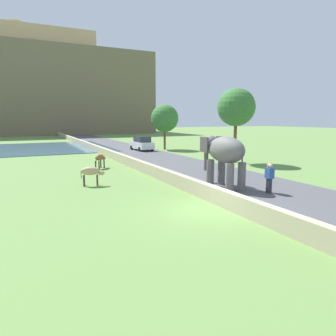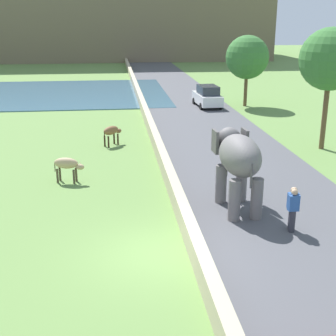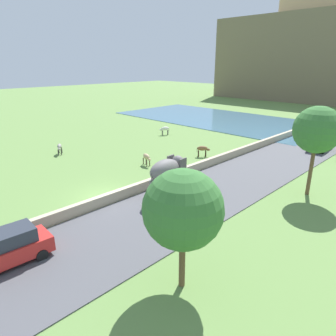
% 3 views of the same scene
% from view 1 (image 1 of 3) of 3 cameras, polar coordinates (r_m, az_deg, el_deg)
% --- Properties ---
extents(ground_plane, '(220.00, 220.00, 0.00)m').
position_cam_1_polar(ground_plane, '(13.55, 6.44, -7.90)').
color(ground_plane, '#608442').
extents(road_surface, '(7.00, 120.00, 0.06)m').
position_cam_1_polar(road_surface, '(33.38, -4.74, 2.46)').
color(road_surface, '#4C4C51').
rests_on(road_surface, ground).
extents(barrier_wall, '(0.40, 110.00, 0.78)m').
position_cam_1_polar(barrier_wall, '(30.25, -10.09, 2.33)').
color(barrier_wall, tan).
rests_on(barrier_wall, ground).
extents(hill_distant, '(64.00, 28.00, 20.85)m').
position_cam_1_polar(hill_distant, '(89.34, -25.92, 12.53)').
color(hill_distant, '#75664C').
rests_on(hill_distant, ground).
extents(fort_on_hill, '(38.44, 8.00, 7.11)m').
position_cam_1_polar(fort_on_hill, '(91.31, -26.34, 20.99)').
color(fort_on_hill, tan).
rests_on(fort_on_hill, hill_distant).
extents(elephant, '(1.53, 3.50, 2.99)m').
position_cam_1_polar(elephant, '(17.64, 10.36, 2.78)').
color(elephant, slate).
rests_on(elephant, ground).
extents(person_beside_elephant, '(0.36, 0.22, 1.63)m').
position_cam_1_polar(person_beside_elephant, '(16.96, 18.60, -1.80)').
color(person_beside_elephant, '#33333D').
rests_on(person_beside_elephant, ground).
extents(person_trailing, '(0.36, 0.22, 1.63)m').
position_cam_1_polar(person_trailing, '(17.12, 18.29, -1.68)').
color(person_trailing, '#33333D').
rests_on(person_trailing, ground).
extents(car_white, '(1.95, 4.08, 1.80)m').
position_cam_1_polar(car_white, '(37.94, -4.95, 4.60)').
color(car_white, white).
rests_on(car_white, ground).
extents(cow_tan, '(1.42, 0.72, 1.15)m').
position_cam_1_polar(cow_tan, '(18.66, -14.18, -0.72)').
color(cow_tan, tan).
rests_on(cow_tan, ground).
extents(cow_brown, '(1.21, 1.22, 1.15)m').
position_cam_1_polar(cow_brown, '(25.00, -12.61, 1.83)').
color(cow_brown, brown).
rests_on(cow_brown, ground).
extents(tree_near, '(3.52, 3.52, 5.75)m').
position_cam_1_polar(tree_near, '(39.31, -0.63, 9.29)').
color(tree_near, brown).
rests_on(tree_near, ground).
extents(tree_far, '(3.35, 3.35, 6.64)m').
position_cam_1_polar(tree_far, '(28.15, 12.65, 11.01)').
color(tree_far, brown).
rests_on(tree_far, ground).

